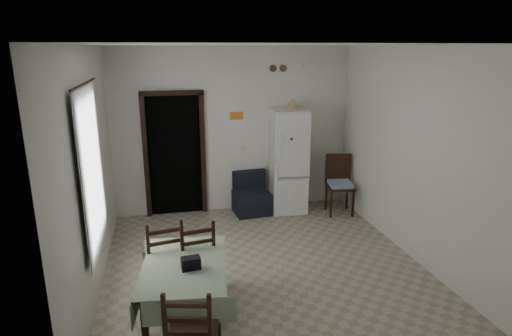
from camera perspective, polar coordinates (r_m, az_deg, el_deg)
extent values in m
plane|color=#A49A86|center=(5.98, 1.10, -12.91)|extent=(4.50, 4.50, 0.00)
cube|color=black|center=(7.77, -10.86, 1.96)|extent=(0.90, 0.45, 2.10)
cube|color=black|center=(7.53, -14.50, 1.30)|extent=(0.08, 0.10, 2.18)
cube|color=black|center=(7.56, -7.07, 1.74)|extent=(0.08, 0.10, 2.18)
cube|color=black|center=(7.34, -11.22, 9.79)|extent=(1.06, 0.10, 0.08)
cube|color=silver|center=(5.13, -22.19, -0.31)|extent=(0.10, 1.20, 1.60)
cube|color=silver|center=(5.12, -20.98, -0.24)|extent=(0.02, 1.45, 1.85)
cylinder|color=black|center=(4.96, -21.95, 10.39)|extent=(0.02, 1.60, 0.02)
cube|color=white|center=(7.55, -2.59, 6.24)|extent=(0.28, 0.02, 0.40)
cube|color=orange|center=(7.52, -2.59, 6.99)|extent=(0.24, 0.01, 0.14)
cube|color=beige|center=(7.67, -1.81, 2.44)|extent=(0.08, 0.02, 0.12)
cylinder|color=brown|center=(7.59, 2.29, 13.14)|extent=(0.12, 0.03, 0.12)
cylinder|color=brown|center=(7.64, 3.62, 13.14)|extent=(0.12, 0.03, 0.12)
cube|color=white|center=(7.76, 7.10, 13.31)|extent=(0.25, 0.07, 0.09)
cone|color=tan|center=(7.48, 4.85, 8.57)|extent=(0.26, 0.26, 0.19)
cube|color=black|center=(4.53, -8.69, -12.43)|extent=(0.20, 0.13, 0.13)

